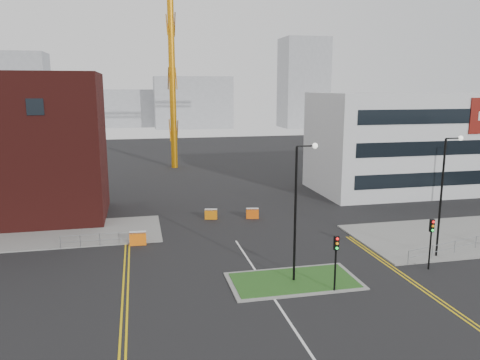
# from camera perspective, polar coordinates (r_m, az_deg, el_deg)

# --- Properties ---
(ground) EXTENTS (200.00, 200.00, 0.00)m
(ground) POSITION_cam_1_polar(r_m,az_deg,el_deg) (24.51, 8.30, -19.85)
(ground) COLOR black
(ground) RESTS_ON ground
(island_kerb) EXTENTS (8.60, 4.60, 0.08)m
(island_kerb) POSITION_cam_1_polar(r_m,az_deg,el_deg) (31.80, 6.56, -12.13)
(island_kerb) COLOR slate
(island_kerb) RESTS_ON ground
(grass_island) EXTENTS (8.00, 4.00, 0.12)m
(grass_island) POSITION_cam_1_polar(r_m,az_deg,el_deg) (31.79, 6.56, -12.10)
(grass_island) COLOR #1B4416
(grass_island) RESTS_ON ground
(office_block) EXTENTS (25.00, 12.20, 12.00)m
(office_block) POSITION_cam_1_polar(r_m,az_deg,el_deg) (61.94, 20.69, 4.37)
(office_block) COLOR silver
(office_block) RESTS_ON ground
(streetlamp_island) EXTENTS (1.46, 0.36, 9.18)m
(streetlamp_island) POSITION_cam_1_polar(r_m,az_deg,el_deg) (30.16, 7.18, -2.66)
(streetlamp_island) COLOR black
(streetlamp_island) RESTS_ON ground
(streetlamp_right_near) EXTENTS (1.46, 0.36, 9.18)m
(streetlamp_right_near) POSITION_cam_1_polar(r_m,az_deg,el_deg) (37.51, 23.66, -0.79)
(streetlamp_right_near) COLOR black
(streetlamp_right_near) RESTS_ON ground
(traffic_light_island) EXTENTS (0.28, 0.33, 3.65)m
(traffic_light_island) POSITION_cam_1_polar(r_m,az_deg,el_deg) (29.83, 11.62, -8.68)
(traffic_light_island) COLOR black
(traffic_light_island) RESTS_ON ground
(traffic_light_right) EXTENTS (0.28, 0.33, 3.65)m
(traffic_light_right) POSITION_cam_1_polar(r_m,az_deg,el_deg) (35.32, 22.29, -6.15)
(traffic_light_right) COLOR black
(traffic_light_right) RESTS_ON ground
(railing_left) EXTENTS (6.05, 0.05, 1.10)m
(railing_left) POSITION_cam_1_polar(r_m,az_deg,el_deg) (39.51, -16.74, -6.74)
(railing_left) COLOR gray
(railing_left) RESTS_ON ground
(centre_line) EXTENTS (0.15, 30.00, 0.01)m
(centre_line) POSITION_cam_1_polar(r_m,az_deg,el_deg) (26.13, 6.68, -17.69)
(centre_line) COLOR silver
(centre_line) RESTS_ON ground
(yellow_left_a) EXTENTS (0.12, 24.00, 0.01)m
(yellow_left_a) POSITION_cam_1_polar(r_m,az_deg,el_deg) (32.15, -14.03, -12.21)
(yellow_left_a) COLOR gold
(yellow_left_a) RESTS_ON ground
(yellow_left_b) EXTENTS (0.12, 24.00, 0.01)m
(yellow_left_b) POSITION_cam_1_polar(r_m,az_deg,el_deg) (32.13, -13.49, -12.19)
(yellow_left_b) COLOR gold
(yellow_left_b) RESTS_ON ground
(yellow_right_a) EXTENTS (0.12, 20.00, 0.01)m
(yellow_right_a) POSITION_cam_1_polar(r_m,az_deg,el_deg) (33.29, 20.30, -11.75)
(yellow_right_a) COLOR gold
(yellow_right_a) RESTS_ON ground
(yellow_right_b) EXTENTS (0.12, 20.00, 0.01)m
(yellow_right_b) POSITION_cam_1_polar(r_m,az_deg,el_deg) (33.45, 20.74, -11.68)
(yellow_right_b) COLOR gold
(yellow_right_b) RESTS_ON ground
(skyline_a) EXTENTS (18.00, 12.00, 22.00)m
(skyline_a) POSITION_cam_1_polar(r_m,az_deg,el_deg) (143.24, -25.87, 9.46)
(skyline_a) COLOR gray
(skyline_a) RESTS_ON ground
(skyline_b) EXTENTS (24.00, 12.00, 16.00)m
(skyline_b) POSITION_cam_1_polar(r_m,az_deg,el_deg) (150.67, -5.78, 9.39)
(skyline_b) COLOR gray
(skyline_b) RESTS_ON ground
(skyline_c) EXTENTS (14.00, 12.00, 28.00)m
(skyline_c) POSITION_cam_1_polar(r_m,az_deg,el_deg) (153.88, 7.73, 11.62)
(skyline_c) COLOR gray
(skyline_c) RESTS_ON ground
(skyline_d) EXTENTS (30.00, 12.00, 12.00)m
(skyline_d) POSITION_cam_1_polar(r_m,az_deg,el_deg) (159.69, -12.70, 8.56)
(skyline_d) COLOR gray
(skyline_d) RESTS_ON ground
(barrier_left) EXTENTS (1.35, 0.52, 1.12)m
(barrier_left) POSITION_cam_1_polar(r_m,az_deg,el_deg) (39.18, -12.34, -6.89)
(barrier_left) COLOR orange
(barrier_left) RESTS_ON ground
(barrier_mid) EXTENTS (1.27, 0.62, 1.02)m
(barrier_mid) POSITION_cam_1_polar(r_m,az_deg,el_deg) (45.84, 1.52, -4.03)
(barrier_mid) COLOR #DE570C
(barrier_mid) RESTS_ON ground
(barrier_right) EXTENTS (1.25, 0.66, 1.01)m
(barrier_right) POSITION_cam_1_polar(r_m,az_deg,el_deg) (45.69, -3.56, -4.12)
(barrier_right) COLOR orange
(barrier_right) RESTS_ON ground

